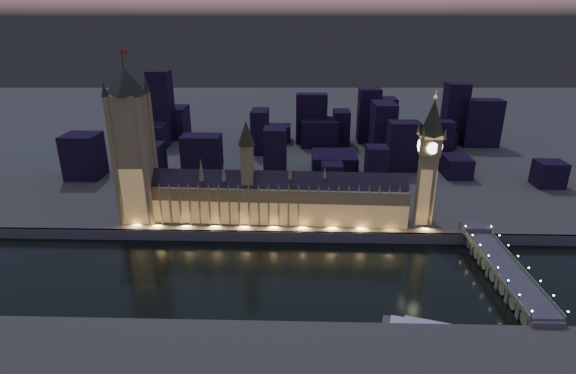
{
  "coord_description": "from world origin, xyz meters",
  "views": [
    {
      "loc": [
        13.98,
        -255.9,
        156.28
      ],
      "look_at": [
        5.0,
        55.0,
        38.0
      ],
      "focal_mm": 28.0,
      "sensor_mm": 36.0,
      "label": 1
    }
  ],
  "objects_px": {
    "westminster_bridge": "(501,269)",
    "victoria_tower": "(132,140)",
    "elizabeth_tower": "(429,152)",
    "palace_of_westminster": "(273,198)",
    "river_boat": "(428,328)"
  },
  "relations": [
    {
      "from": "westminster_bridge",
      "to": "victoria_tower",
      "type": "bearing_deg",
      "value": 165.51
    },
    {
      "from": "elizabeth_tower",
      "to": "river_boat",
      "type": "height_order",
      "value": "elizabeth_tower"
    },
    {
      "from": "palace_of_westminster",
      "to": "elizabeth_tower",
      "type": "distance_m",
      "value": 120.6
    },
    {
      "from": "westminster_bridge",
      "to": "palace_of_westminster",
      "type": "bearing_deg",
      "value": 156.44
    },
    {
      "from": "palace_of_westminster",
      "to": "river_boat",
      "type": "height_order",
      "value": "palace_of_westminster"
    },
    {
      "from": "palace_of_westminster",
      "to": "elizabeth_tower",
      "type": "height_order",
      "value": "elizabeth_tower"
    },
    {
      "from": "victoria_tower",
      "to": "elizabeth_tower",
      "type": "height_order",
      "value": "victoria_tower"
    },
    {
      "from": "elizabeth_tower",
      "to": "victoria_tower",
      "type": "bearing_deg",
      "value": 180.0
    },
    {
      "from": "palace_of_westminster",
      "to": "victoria_tower",
      "type": "relative_size",
      "value": 1.59
    },
    {
      "from": "elizabeth_tower",
      "to": "palace_of_westminster",
      "type": "bearing_deg",
      "value": -179.91
    },
    {
      "from": "elizabeth_tower",
      "to": "westminster_bridge",
      "type": "xyz_separation_m",
      "value": [
        34.89,
        -65.36,
        -58.01
      ]
    },
    {
      "from": "palace_of_westminster",
      "to": "victoria_tower",
      "type": "distance_m",
      "value": 112.67
    },
    {
      "from": "elizabeth_tower",
      "to": "river_boat",
      "type": "bearing_deg",
      "value": -101.83
    },
    {
      "from": "elizabeth_tower",
      "to": "river_boat",
      "type": "relative_size",
      "value": 2.03
    },
    {
      "from": "palace_of_westminster",
      "to": "elizabeth_tower",
      "type": "xyz_separation_m",
      "value": [
        114.58,
        0.18,
        37.63
      ]
    }
  ]
}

